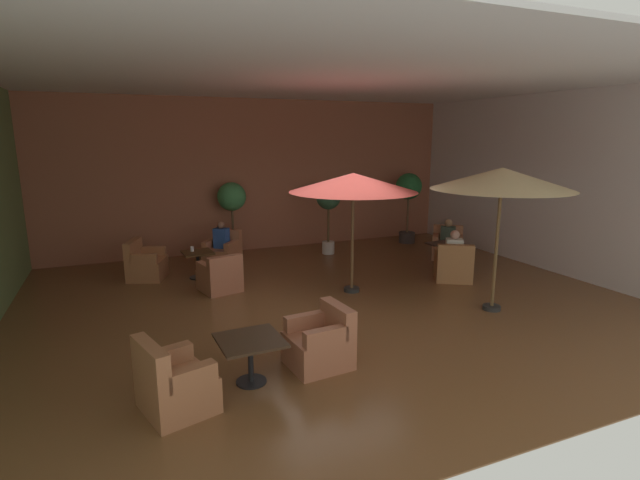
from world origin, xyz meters
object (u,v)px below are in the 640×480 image
Objects in this scene: iced_drink_cup at (192,249)px; patron_blue_shirt at (448,233)px; patio_umbrella_tall_red at (502,179)px; patron_with_friend at (221,236)px; cafe_table_front_left at (198,259)px; armchair_front_left_south at (223,252)px; cafe_table_front_right at (447,249)px; armchair_mid_center_north at (321,343)px; potted_tree_left_corner at (328,203)px; cafe_table_mid_center at (250,348)px; armchair_front_left_north at (145,265)px; patron_by_window at (454,247)px; armchair_front_left_east at (220,277)px; potted_tree_mid_right at (408,194)px; armchair_front_right_east at (453,266)px; potted_tree_mid_left at (232,202)px; armchair_front_right_north at (447,247)px; armchair_mid_center_east at (174,385)px; patio_umbrella_center_beige at (353,183)px.

patron_blue_shirt is at bearing -7.36° from iced_drink_cup.
patio_umbrella_tall_red is 6.58m from patron_with_friend.
armchair_front_left_south is (0.74, 0.90, -0.12)m from cafe_table_front_left.
patio_umbrella_tall_red is (-1.01, -2.65, 1.90)m from cafe_table_front_right.
potted_tree_left_corner is (2.72, 5.90, 1.05)m from armchair_mid_center_north.
cafe_table_front_right is 6.76m from cafe_table_mid_center.
armchair_front_left_north is at bearing 141.46° from patio_umbrella_tall_red.
armchair_front_left_east is at bearing 166.06° from patron_by_window.
patron_blue_shirt is (7.32, -1.14, 0.36)m from armchair_front_left_north.
armchair_front_left_east is 5.06m from patron_by_window.
armchair_front_right_east is at bearing -107.93° from potted_tree_mid_right.
cafe_table_front_right is 0.43× the size of potted_tree_mid_left.
armchair_front_left_north is 0.55× the size of potted_tree_left_corner.
armchair_front_right_north is at bearing 34.14° from cafe_table_mid_center.
patio_umbrella_tall_red is at bearing -78.71° from potted_tree_left_corner.
patron_by_window is (0.53, 1.81, -1.65)m from patio_umbrella_tall_red.
armchair_front_left_south is 5.48m from armchair_front_right_east.
armchair_mid_center_east reaches higher than cafe_table_front_right.
patron_blue_shirt is (3.49, 1.46, -1.54)m from patio_umbrella_center_beige.
armchair_mid_center_east is 8.66m from patron_blue_shirt.
armchair_front_left_north is at bearing 156.25° from patron_by_window.
cafe_table_front_left is 6.54m from potted_tree_mid_right.
armchair_front_right_north reaches higher than cafe_table_mid_center.
armchair_mid_center_north is (0.14, -5.84, 0.01)m from armchair_front_left_south.
armchair_front_left_north is at bearing 164.19° from cafe_table_front_right.
armchair_front_left_north is 0.49× the size of potted_tree_mid_right.
potted_tree_mid_left is at bearing 62.52° from armchair_front_left_south.
patron_with_friend reaches higher than cafe_table_mid_center.
armchair_mid_center_north is at bearing -148.74° from patron_by_window.
potted_tree_left_corner is at bearing 147.18° from patron_blue_shirt.
armchair_front_right_east reaches higher than armchair_front_left_south.
armchair_front_right_east is at bearing 31.05° from armchair_mid_center_north.
patron_by_window is at bearing -46.44° from potted_tree_mid_left.
armchair_front_right_north is 0.38m from patron_blue_shirt.
potted_tree_mid_left reaches higher than iced_drink_cup.
patio_umbrella_center_beige is at bearing 55.92° from armchair_mid_center_north.
potted_tree_mid_right reaches higher than armchair_front_right_east.
patron_with_friend is (0.45, 2.00, 0.42)m from armchair_front_left_east.
patio_umbrella_center_beige is at bearing -38.78° from cafe_table_front_left.
patio_umbrella_tall_red is at bearing -52.45° from armchair_front_left_south.
armchair_mid_center_east reaches higher than armchair_front_right_east.
armchair_front_right_north is 2.02m from patron_by_window.
cafe_table_front_left is 0.67× the size of armchair_front_left_north.
patron_with_friend is at bearing -129.39° from armchair_front_left_south.
armchair_front_right_east is at bearing -4.30° from patio_umbrella_center_beige.
potted_tree_mid_right is at bearing 44.27° from patio_umbrella_center_beige.
armchair_front_left_east is at bearing 165.65° from armchair_front_right_east.
cafe_table_front_left is at bearing 103.11° from armchair_front_left_east.
cafe_table_mid_center is at bearing -90.27° from iced_drink_cup.
potted_tree_mid_left reaches higher than potted_tree_left_corner.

